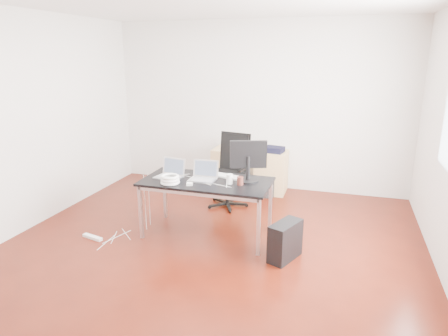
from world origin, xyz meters
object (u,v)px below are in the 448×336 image
(office_chair, at_px, (230,166))
(filing_cabinet_left, at_px, (229,168))
(pc_tower, at_px, (285,241))
(desk, at_px, (207,184))
(filing_cabinet_right, at_px, (271,172))

(office_chair, xyz_separation_m, filing_cabinet_left, (-0.24, 0.75, -0.26))
(office_chair, bearing_deg, pc_tower, -42.47)
(desk, bearing_deg, office_chair, 91.17)
(filing_cabinet_left, xyz_separation_m, pc_tower, (1.32, -2.23, -0.13))
(office_chair, bearing_deg, filing_cabinet_right, 67.90)
(filing_cabinet_right, bearing_deg, office_chair, -123.39)
(desk, relative_size, office_chair, 1.48)
(filing_cabinet_left, xyz_separation_m, filing_cabinet_right, (0.74, 0.00, 0.00))
(office_chair, height_order, filing_cabinet_left, office_chair)
(desk, relative_size, filing_cabinet_right, 2.29)
(desk, distance_m, filing_cabinet_right, 1.97)
(office_chair, bearing_deg, desk, -77.55)
(office_chair, relative_size, pc_tower, 2.40)
(desk, distance_m, pc_tower, 1.20)
(desk, height_order, pc_tower, desk)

